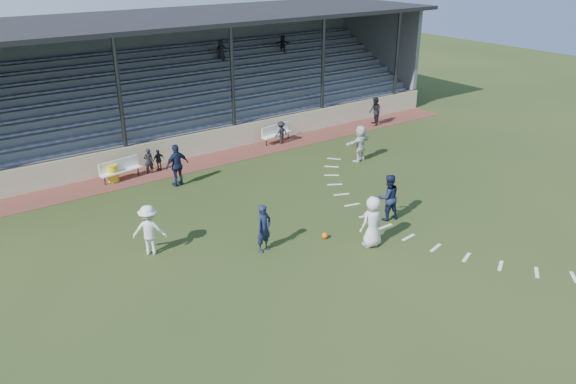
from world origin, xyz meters
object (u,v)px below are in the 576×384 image
object	(u,v)px
bench_right	(276,132)
player_navy_lead	(264,228)
trash_bin	(113,173)
official	(375,111)
player_white_lead	(372,222)
football	(325,236)
bench_left	(120,168)

from	to	relation	value
bench_right	player_navy_lead	world-z (taller)	player_navy_lead
trash_bin	official	distance (m)	16.01
player_white_lead	official	bearing A→B (deg)	-132.07
football	official	size ratio (longest dim) A/B	0.14
football	player_white_lead	world-z (taller)	player_white_lead
football	official	world-z (taller)	official
football	player_white_lead	distance (m)	1.92
bench_right	football	bearing A→B (deg)	-125.49
bench_right	official	bearing A→B (deg)	-17.30
official	bench_right	bearing A→B (deg)	-70.96
official	player_navy_lead	bearing A→B (deg)	-30.93
trash_bin	player_navy_lead	xyz separation A→B (m)	(2.13, -9.40, 0.46)
bench_left	official	bearing A→B (deg)	-10.93
bench_right	player_white_lead	bearing A→B (deg)	-118.38
football	official	xyz separation A→B (m)	(11.55, 9.52, 0.75)
bench_right	player_navy_lead	distance (m)	12.17
bench_left	bench_right	xyz separation A→B (m)	(8.98, 0.34, 0.00)
bench_left	bench_right	size ratio (longest dim) A/B	1.00
player_white_lead	official	distance (m)	15.14
bench_right	player_white_lead	size ratio (longest dim) A/B	1.07
player_navy_lead	official	distance (m)	16.51
bench_left	player_white_lead	distance (m)	12.49
bench_right	trash_bin	world-z (taller)	bench_right
bench_right	trash_bin	bearing A→B (deg)	172.27
bench_left	bench_right	world-z (taller)	same
player_white_lead	bench_left	bearing A→B (deg)	-63.89
bench_left	football	world-z (taller)	bench_left
bench_right	official	xyz separation A→B (m)	(6.64, -0.84, 0.29)
bench_left	player_navy_lead	xyz separation A→B (m)	(1.76, -9.45, 0.30)
bench_right	official	distance (m)	6.70
trash_bin	football	bearing A→B (deg)	-65.93
bench_left	bench_right	bearing A→B (deg)	-6.94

